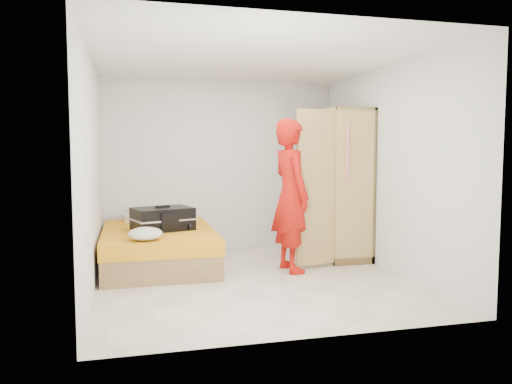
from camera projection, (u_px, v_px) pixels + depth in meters
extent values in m
plane|color=beige|center=(251.00, 278.00, 6.01)|extent=(4.00, 4.00, 0.00)
plane|color=white|center=(251.00, 58.00, 5.79)|extent=(4.00, 4.00, 0.00)
cube|color=white|center=(221.00, 165.00, 7.83)|extent=(3.60, 0.02, 2.60)
cube|color=white|center=(311.00, 180.00, 3.97)|extent=(3.60, 0.02, 2.60)
cube|color=white|center=(92.00, 172.00, 5.46)|extent=(0.02, 4.00, 2.60)
cube|color=white|center=(389.00, 169.00, 6.34)|extent=(0.02, 4.00, 2.60)
cube|color=#9D7C47|center=(159.00, 255.00, 6.61)|extent=(1.40, 2.00, 0.30)
cube|color=orange|center=(158.00, 236.00, 6.59)|extent=(1.42, 2.02, 0.20)
cube|color=tan|center=(355.00, 184.00, 7.23)|extent=(0.04, 1.20, 2.10)
cube|color=tan|center=(356.00, 187.00, 6.60)|extent=(0.58, 0.04, 2.10)
cube|color=tan|center=(323.00, 182.00, 7.72)|extent=(0.58, 0.04, 2.10)
cube|color=tan|center=(339.00, 112.00, 7.07)|extent=(0.58, 1.20, 0.04)
cube|color=#A27A45|center=(337.00, 253.00, 7.25)|extent=(0.58, 1.20, 0.10)
cube|color=tan|center=(313.00, 183.00, 7.38)|extent=(0.04, 0.59, 2.00)
cube|color=tan|center=(316.00, 188.00, 6.41)|extent=(0.58, 0.19, 2.00)
cylinder|color=#B2B2B7|center=(339.00, 123.00, 7.09)|extent=(0.02, 1.10, 0.02)
imported|color=red|center=(291.00, 196.00, 6.30)|extent=(0.53, 0.75, 1.93)
cube|color=black|center=(163.00, 219.00, 6.50)|extent=(0.84, 0.70, 0.29)
cube|color=black|center=(162.00, 206.00, 6.49)|extent=(0.19, 0.10, 0.03)
ellipsoid|color=beige|center=(145.00, 234.00, 5.75)|extent=(0.40, 0.40, 0.15)
cube|color=beige|center=(142.00, 217.00, 7.35)|extent=(0.58, 0.36, 0.10)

